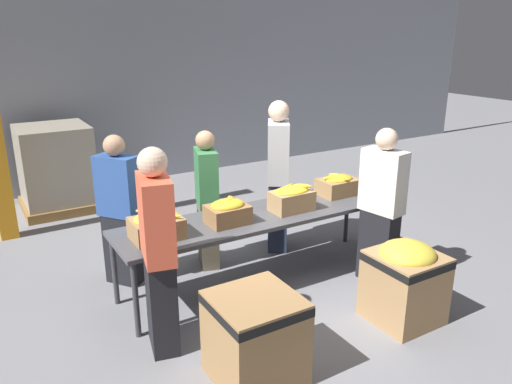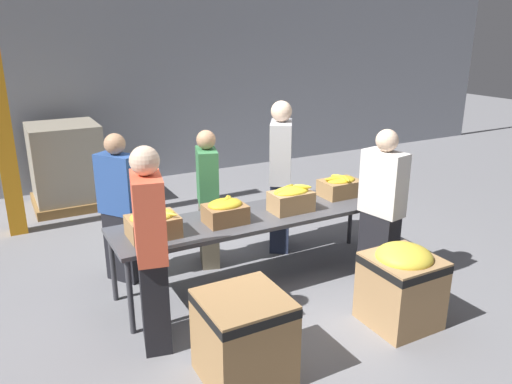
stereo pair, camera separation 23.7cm
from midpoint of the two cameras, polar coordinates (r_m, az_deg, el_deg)
The scene contains 15 objects.
ground_plane at distance 5.32m, azimuth -0.76°, elevation -10.03°, with size 30.00×30.00×0.00m, color gray.
wall_back at distance 8.64m, azimuth -15.63°, elevation 14.13°, with size 16.00×0.08×4.00m.
sorting_table at distance 5.03m, azimuth -0.79°, elevation -3.02°, with size 2.97×0.75×0.74m.
banana_box_0 at distance 4.51m, azimuth -12.80°, elevation -3.71°, with size 0.44×0.34×0.26m.
banana_box_1 at distance 4.75m, azimuth -4.70°, elevation -2.22°, with size 0.39×0.30×0.25m.
banana_box_2 at distance 5.06m, azimuth 2.75°, elevation -0.72°, with size 0.42×0.27×0.28m.
banana_box_3 at distance 5.61m, azimuth 8.15°, elevation 0.81°, with size 0.43×0.35×0.24m.
volunteer_0 at distance 5.20m, azimuth -16.55°, elevation -2.19°, with size 0.41×0.46×1.55m.
volunteer_1 at distance 5.13m, azimuth 12.83°, elevation -1.80°, with size 0.29×0.46×1.61m.
volunteer_2 at distance 4.02m, azimuth -12.77°, elevation -6.89°, with size 0.32×0.49×1.69m.
volunteer_3 at distance 5.77m, azimuth 1.34°, elevation 1.68°, with size 0.45×0.52×1.76m.
volunteer_4 at distance 5.40m, azimuth -6.87°, elevation -0.99°, with size 0.31×0.45×1.52m.
donation_bin_0 at distance 3.82m, azimuth -1.94°, elevation -16.06°, with size 0.62×0.62×0.68m.
donation_bin_1 at distance 4.64m, azimuth 15.24°, elevation -9.63°, with size 0.58×0.58×0.75m.
pallet_stack_0 at distance 7.75m, azimuth -22.68°, elevation 2.45°, with size 1.03×1.03×1.22m.
Camera 1 is at (-2.46, -3.99, 2.52)m, focal length 35.00 mm.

